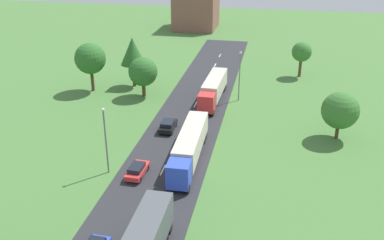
{
  "coord_description": "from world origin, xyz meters",
  "views": [
    {
      "loc": [
        11.75,
        -10.05,
        26.19
      ],
      "look_at": [
        1.84,
        40.23,
        2.95
      ],
      "focal_mm": 40.59,
      "sensor_mm": 36.0,
      "label": 1
    }
  ],
  "objects_px": {
    "lamppost_second": "(106,137)",
    "lamppost_third": "(240,74)",
    "tree_maple": "(302,52)",
    "tree_elm": "(143,72)",
    "truck_third": "(213,88)",
    "car_fourth": "(168,125)",
    "tree_pine": "(133,51)",
    "tree_ash": "(340,110)",
    "distant_building": "(196,11)",
    "truck_second": "(189,146)",
    "car_third": "(137,170)",
    "tree_oak": "(90,59)"
  },
  "relations": [
    {
      "from": "lamppost_second",
      "to": "tree_maple",
      "type": "xyz_separation_m",
      "value": [
        22.57,
        39.67,
        0.19
      ]
    },
    {
      "from": "lamppost_second",
      "to": "lamppost_third",
      "type": "distance_m",
      "value": 28.21
    },
    {
      "from": "truck_second",
      "to": "tree_ash",
      "type": "relative_size",
      "value": 2.27
    },
    {
      "from": "tree_pine",
      "to": "tree_elm",
      "type": "xyz_separation_m",
      "value": [
        3.1,
        -4.48,
        -2.02
      ]
    },
    {
      "from": "car_fourth",
      "to": "truck_second",
      "type": "bearing_deg",
      "value": -59.08
    },
    {
      "from": "tree_pine",
      "to": "tree_ash",
      "type": "relative_size",
      "value": 1.33
    },
    {
      "from": "truck_second",
      "to": "tree_ash",
      "type": "distance_m",
      "value": 20.63
    },
    {
      "from": "lamppost_second",
      "to": "truck_third",
      "type": "bearing_deg",
      "value": 70.8
    },
    {
      "from": "truck_third",
      "to": "lamppost_third",
      "type": "bearing_deg",
      "value": 11.84
    },
    {
      "from": "truck_second",
      "to": "distant_building",
      "type": "xyz_separation_m",
      "value": [
        -12.76,
        72.27,
        2.56
      ]
    },
    {
      "from": "car_fourth",
      "to": "lamppost_second",
      "type": "relative_size",
      "value": 0.51
    },
    {
      "from": "car_fourth",
      "to": "distant_building",
      "type": "bearing_deg",
      "value": 97.21
    },
    {
      "from": "truck_third",
      "to": "distant_building",
      "type": "bearing_deg",
      "value": 103.61
    },
    {
      "from": "tree_oak",
      "to": "tree_elm",
      "type": "bearing_deg",
      "value": -5.46
    },
    {
      "from": "car_fourth",
      "to": "tree_pine",
      "type": "bearing_deg",
      "value": 121.69
    },
    {
      "from": "lamppost_third",
      "to": "distant_building",
      "type": "relative_size",
      "value": 0.64
    },
    {
      "from": "car_third",
      "to": "tree_pine",
      "type": "bearing_deg",
      "value": 108.63
    },
    {
      "from": "car_third",
      "to": "car_fourth",
      "type": "bearing_deg",
      "value": 87.62
    },
    {
      "from": "tree_elm",
      "to": "tree_ash",
      "type": "bearing_deg",
      "value": -18.55
    },
    {
      "from": "truck_third",
      "to": "tree_ash",
      "type": "height_order",
      "value": "tree_ash"
    },
    {
      "from": "tree_maple",
      "to": "car_fourth",
      "type": "bearing_deg",
      "value": -123.91
    },
    {
      "from": "tree_pine",
      "to": "lamppost_second",
      "type": "bearing_deg",
      "value": -77.83
    },
    {
      "from": "lamppost_third",
      "to": "tree_elm",
      "type": "bearing_deg",
      "value": -175.81
    },
    {
      "from": "tree_elm",
      "to": "lamppost_third",
      "type": "bearing_deg",
      "value": 4.19
    },
    {
      "from": "truck_second",
      "to": "lamppost_third",
      "type": "relative_size",
      "value": 1.81
    },
    {
      "from": "truck_third",
      "to": "lamppost_second",
      "type": "height_order",
      "value": "lamppost_second"
    },
    {
      "from": "car_third",
      "to": "tree_maple",
      "type": "xyz_separation_m",
      "value": [
        19.05,
        39.83,
        3.89
      ]
    },
    {
      "from": "tree_elm",
      "to": "distant_building",
      "type": "xyz_separation_m",
      "value": [
        -1.07,
        52.55,
        0.38
      ]
    },
    {
      "from": "truck_second",
      "to": "truck_third",
      "type": "xyz_separation_m",
      "value": [
        -0.11,
        20.01,
        0.03
      ]
    },
    {
      "from": "tree_elm",
      "to": "tree_maple",
      "type": "bearing_deg",
      "value": 31.21
    },
    {
      "from": "lamppost_second",
      "to": "tree_ash",
      "type": "xyz_separation_m",
      "value": [
        26.71,
        14.14,
        -0.45
      ]
    },
    {
      "from": "truck_second",
      "to": "tree_maple",
      "type": "distance_m",
      "value": 38.0
    },
    {
      "from": "car_third",
      "to": "tree_pine",
      "type": "height_order",
      "value": "tree_pine"
    },
    {
      "from": "car_fourth",
      "to": "tree_ash",
      "type": "bearing_deg",
      "value": 5.18
    },
    {
      "from": "tree_pine",
      "to": "tree_elm",
      "type": "distance_m",
      "value": 5.81
    },
    {
      "from": "truck_second",
      "to": "tree_elm",
      "type": "distance_m",
      "value": 23.02
    },
    {
      "from": "truck_second",
      "to": "tree_maple",
      "type": "bearing_deg",
      "value": 68.4
    },
    {
      "from": "tree_maple",
      "to": "lamppost_second",
      "type": "bearing_deg",
      "value": -119.64
    },
    {
      "from": "tree_maple",
      "to": "tree_elm",
      "type": "bearing_deg",
      "value": -148.79
    },
    {
      "from": "tree_maple",
      "to": "tree_elm",
      "type": "relative_size",
      "value": 0.99
    },
    {
      "from": "lamppost_second",
      "to": "tree_ash",
      "type": "bearing_deg",
      "value": 27.89
    },
    {
      "from": "tree_ash",
      "to": "distant_building",
      "type": "relative_size",
      "value": 0.51
    },
    {
      "from": "truck_third",
      "to": "tree_elm",
      "type": "bearing_deg",
      "value": -178.52
    },
    {
      "from": "lamppost_second",
      "to": "lamppost_third",
      "type": "xyz_separation_m",
      "value": [
        12.52,
        25.27,
        0.05
      ]
    },
    {
      "from": "tree_pine",
      "to": "tree_ash",
      "type": "distance_m",
      "value": 36.0
    },
    {
      "from": "lamppost_second",
      "to": "lamppost_third",
      "type": "relative_size",
      "value": 0.99
    },
    {
      "from": "tree_maple",
      "to": "tree_elm",
      "type": "height_order",
      "value": "tree_elm"
    },
    {
      "from": "lamppost_second",
      "to": "car_third",
      "type": "bearing_deg",
      "value": -2.59
    },
    {
      "from": "truck_third",
      "to": "tree_ash",
      "type": "distance_m",
      "value": 21.0
    },
    {
      "from": "truck_second",
      "to": "lamppost_second",
      "type": "relative_size",
      "value": 1.84
    }
  ]
}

